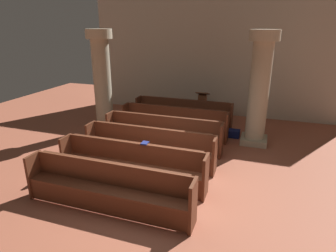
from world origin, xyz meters
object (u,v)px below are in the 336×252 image
object	(u,v)px
pew_row_3	(149,146)
pew_row_5	(107,187)
hymn_book	(145,143)
pew_row_0	(183,112)
pillar_far_side	(102,79)
lectern	(202,108)
pew_row_4	(131,163)
pillar_aisle_side	(259,87)
pew_row_1	(174,121)
pew_row_2	(163,132)
kneeler_box_navy	(234,134)

from	to	relation	value
pew_row_3	pew_row_5	size ratio (longest dim) A/B	1.00
pew_row_3	hymn_book	distance (m)	1.00
pew_row_0	pew_row_3	world-z (taller)	same
pillar_far_side	pew_row_3	bearing A→B (deg)	-38.76
pew_row_3	lectern	bearing A→B (deg)	83.42
pew_row_4	lectern	bearing A→B (deg)	84.75
pew_row_5	pillar_aisle_side	size ratio (longest dim) A/B	1.04
pew_row_1	pew_row_2	size ratio (longest dim) A/B	1.00
pew_row_0	pillar_aisle_side	size ratio (longest dim) A/B	1.04
pew_row_4	pew_row_5	xyz separation A→B (m)	(0.00, -1.04, 0.00)
pew_row_1	pew_row_5	world-z (taller)	same
pew_row_0	hymn_book	bearing A→B (deg)	-86.25
pew_row_0	lectern	bearing A→B (deg)	64.01
pew_row_2	pew_row_4	size ratio (longest dim) A/B	1.00
pew_row_5	pillar_far_side	bearing A→B (deg)	121.12
pillar_aisle_side	pillar_far_side	size ratio (longest dim) A/B	1.00
lectern	pew_row_4	bearing A→B (deg)	-95.25
kneeler_box_navy	lectern	bearing A→B (deg)	133.04
pew_row_0	hymn_book	world-z (taller)	hymn_book
pew_row_4	hymn_book	distance (m)	0.55
pew_row_1	pew_row_4	xyz separation A→B (m)	(0.00, -3.13, 0.00)
pew_row_0	pew_row_4	world-z (taller)	same
pew_row_5	lectern	distance (m)	6.21
pew_row_3	pew_row_1	bearing A→B (deg)	90.00
pew_row_0	pew_row_2	bearing A→B (deg)	-90.00
pew_row_2	pew_row_5	world-z (taller)	same
pew_row_0	pew_row_1	world-z (taller)	same
pew_row_2	hymn_book	world-z (taller)	hymn_book
pew_row_2	kneeler_box_navy	distance (m)	2.47
pew_row_4	lectern	distance (m)	5.17
pillar_far_side	hymn_book	distance (m)	3.99
pew_row_3	pillar_far_side	bearing A→B (deg)	141.24
pew_row_3	kneeler_box_navy	bearing A→B (deg)	54.42
pew_row_0	pew_row_4	size ratio (longest dim) A/B	1.00
pillar_aisle_side	pew_row_3	bearing A→B (deg)	-137.11
pew_row_2	pew_row_4	world-z (taller)	same
pew_row_5	kneeler_box_navy	bearing A→B (deg)	68.33
pew_row_3	pew_row_5	xyz separation A→B (m)	(0.00, -2.09, 0.00)
kneeler_box_navy	pillar_aisle_side	bearing A→B (deg)	-24.84
pew_row_1	pew_row_3	world-z (taller)	same
pew_row_1	kneeler_box_navy	xyz separation A→B (m)	(1.87, 0.52, -0.38)
pew_row_4	pillar_aisle_side	xyz separation A→B (m)	(2.50, 3.36, 1.22)
pew_row_0	pew_row_1	xyz separation A→B (m)	(0.00, -1.04, 0.00)
pew_row_1	pew_row_4	size ratio (longest dim) A/B	1.00
pew_row_5	pew_row_3	bearing A→B (deg)	90.00
pew_row_1	kneeler_box_navy	size ratio (longest dim) A/B	9.74
pillar_aisle_side	kneeler_box_navy	bearing A→B (deg)	155.16
lectern	pillar_aisle_side	bearing A→B (deg)	-41.41
pillar_far_side	kneeler_box_navy	world-z (taller)	pillar_far_side
pew_row_4	pillar_aisle_side	world-z (taller)	pillar_aisle_side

